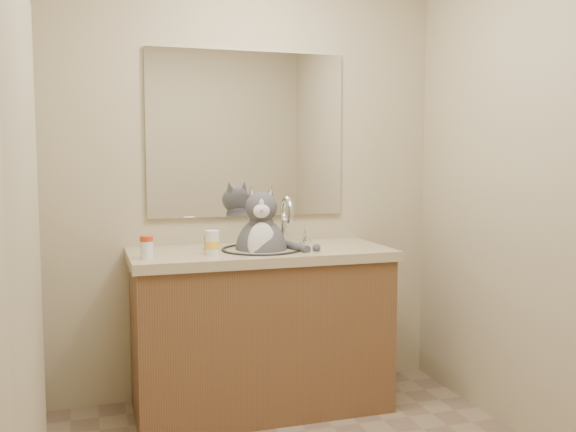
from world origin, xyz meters
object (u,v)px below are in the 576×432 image
at_px(grey_canister, 209,243).
at_px(pill_bottle_redcap, 147,247).
at_px(pill_bottle_orange, 212,243).
at_px(cat, 262,246).

bearing_deg(grey_canister, pill_bottle_redcap, -151.00).
xyz_separation_m(pill_bottle_redcap, grey_canister, (0.33, 0.18, -0.02)).
relative_size(pill_bottle_orange, grey_canister, 1.56).
bearing_deg(pill_bottle_orange, pill_bottle_redcap, -175.26).
bearing_deg(pill_bottle_orange, grey_canister, 85.47).
bearing_deg(pill_bottle_redcap, pill_bottle_orange, 4.74).
bearing_deg(cat, pill_bottle_orange, -146.32).
height_order(cat, pill_bottle_orange, cat).
height_order(pill_bottle_redcap, grey_canister, pill_bottle_redcap).
bearing_deg(pill_bottle_orange, cat, 19.84).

